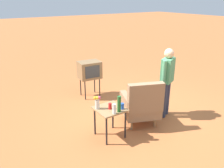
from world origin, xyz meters
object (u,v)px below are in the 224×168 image
(person_standing, at_px, (167,79))
(flower_vase, at_px, (97,102))
(armchair, at_px, (142,104))
(bottle_short_clear, at_px, (114,109))
(tv_on_stand, at_px, (89,70))
(side_table, at_px, (110,113))
(bottle_wine_green, at_px, (119,104))
(soda_can_red, at_px, (110,106))
(soda_can_blue, at_px, (122,106))

(person_standing, xyz_separation_m, flower_vase, (1.80, -0.10, -0.16))
(armchair, distance_m, bottle_short_clear, 0.95)
(tv_on_stand, height_order, person_standing, person_standing)
(side_table, distance_m, bottle_wine_green, 0.34)
(side_table, height_order, bottle_wine_green, bottle_wine_green)
(bottle_short_clear, bearing_deg, person_standing, -171.09)
(side_table, bearing_deg, armchair, -179.68)
(tv_on_stand, xyz_separation_m, soda_can_red, (0.67, 2.07, -0.09))
(person_standing, xyz_separation_m, soda_can_red, (1.60, 0.05, -0.25))
(armchair, distance_m, soda_can_blue, 0.70)
(bottle_wine_green, bearing_deg, person_standing, -170.98)
(bottle_wine_green, relative_size, bottle_short_clear, 1.60)
(person_standing, bearing_deg, armchair, 1.60)
(side_table, height_order, tv_on_stand, tv_on_stand)
(flower_vase, bearing_deg, tv_on_stand, -114.51)
(side_table, bearing_deg, person_standing, -179.07)
(soda_can_red, bearing_deg, tv_on_stand, -108.04)
(bottle_wine_green, xyz_separation_m, soda_can_red, (0.08, -0.19, -0.10))
(person_standing, bearing_deg, bottle_wine_green, 9.02)
(side_table, distance_m, flower_vase, 0.35)
(armchair, height_order, bottle_short_clear, armchair)
(bottle_wine_green, relative_size, soda_can_red, 2.62)
(bottle_short_clear, bearing_deg, tv_on_stand, -107.50)
(tv_on_stand, bearing_deg, flower_vase, 65.49)
(soda_can_red, bearing_deg, bottle_wine_green, 112.61)
(soda_can_red, relative_size, flower_vase, 0.46)
(person_standing, xyz_separation_m, bottle_wine_green, (1.52, 0.24, -0.15))
(bottle_short_clear, relative_size, soda_can_blue, 1.64)
(armchair, height_order, side_table, armchair)
(armchair, height_order, soda_can_red, armchair)
(bottle_wine_green, distance_m, soda_can_blue, 0.16)
(bottle_wine_green, height_order, flower_vase, bottle_wine_green)
(side_table, distance_m, soda_can_blue, 0.29)
(armchair, xyz_separation_m, person_standing, (-0.75, -0.02, 0.44))
(tv_on_stand, bearing_deg, bottle_short_clear, 72.50)
(bottle_wine_green, xyz_separation_m, soda_can_blue, (-0.12, -0.06, -0.10))
(soda_can_red, bearing_deg, armchair, -178.23)
(soda_can_red, height_order, flower_vase, flower_vase)
(soda_can_blue, bearing_deg, soda_can_red, -35.04)
(soda_can_red, distance_m, soda_can_blue, 0.24)
(side_table, bearing_deg, soda_can_blue, 139.67)
(bottle_wine_green, bearing_deg, armchair, -164.01)
(armchair, height_order, person_standing, person_standing)
(bottle_wine_green, distance_m, bottle_short_clear, 0.14)
(tv_on_stand, relative_size, person_standing, 0.63)
(person_standing, distance_m, soda_can_red, 1.62)
(soda_can_red, bearing_deg, soda_can_blue, 144.96)
(tv_on_stand, relative_size, soda_can_blue, 8.44)
(person_standing, bearing_deg, soda_can_red, 1.69)
(bottle_short_clear, relative_size, flower_vase, 0.75)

